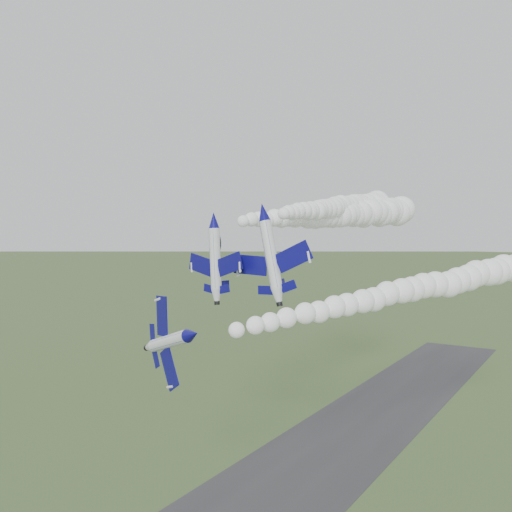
{
  "coord_description": "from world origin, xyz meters",
  "views": [
    {
      "loc": [
        44.86,
        -52.05,
        42.97
      ],
      "look_at": [
        2.71,
        15.62,
        38.9
      ],
      "focal_mm": 40.0,
      "sensor_mm": 36.0,
      "label": 1
    }
  ],
  "objects": [
    {
      "name": "runway",
      "position": [
        0.0,
        30.0,
        0.02
      ],
      "size": [
        24.0,
        260.0,
        0.04
      ],
      "primitive_type": "cube",
      "color": "#2E2E31",
      "rests_on": "ground"
    },
    {
      "name": "jet_pair_left",
      "position": [
        -3.63,
        14.17,
        43.99
      ],
      "size": [
        11.28,
        13.26,
        3.31
      ],
      "rotation": [
        0.0,
        -0.05,
        -0.21
      ],
      "color": "white"
    },
    {
      "name": "smoke_trail_jet_pair_right",
      "position": [
        2.42,
        45.42,
        46.46
      ],
      "size": [
        8.9,
        53.72,
        5.54
      ],
      "primitive_type": null,
      "rotation": [
        0.0,
        0.0,
        0.06
      ],
      "color": "white"
    },
    {
      "name": "jet_pair_right",
      "position": [
        4.13,
        15.1,
        45.08
      ],
      "size": [
        11.84,
        14.42,
        4.06
      ],
      "rotation": [
        0.0,
        -0.2,
        0.06
      ],
      "color": "white"
    },
    {
      "name": "smoke_trail_jet_lead",
      "position": [
        24.77,
        29.5,
        35.02
      ],
      "size": [
        31.26,
        68.37,
        4.87
      ],
      "primitive_type": null,
      "rotation": [
        0.0,
        0.0,
        -0.38
      ],
      "color": "white"
    },
    {
      "name": "smoke_trail_jet_pair_left",
      "position": [
        2.17,
        43.98,
        45.07
      ],
      "size": [
        17.24,
        54.71,
        5.84
      ],
      "primitive_type": null,
      "rotation": [
        0.0,
        0.0,
        -0.21
      ],
      "color": "white"
    },
    {
      "name": "jet_lead",
      "position": [
        8.34,
        -5.99,
        31.85
      ],
      "size": [
        7.07,
        12.22,
        10.05
      ],
      "rotation": [
        0.0,
        1.28,
        -0.38
      ],
      "color": "white"
    }
  ]
}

